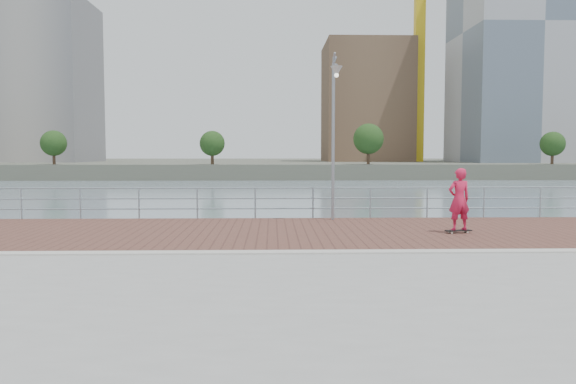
{
  "coord_description": "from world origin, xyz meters",
  "views": [
    {
      "loc": [
        -0.41,
        -12.87,
        2.34
      ],
      "look_at": [
        0.0,
        2.0,
        1.3
      ],
      "focal_mm": 35.0,
      "sensor_mm": 36.0,
      "label": 1
    }
  ],
  "objects": [
    {
      "name": "tower_crane",
      "position": [
        27.36,
        104.0,
        33.5
      ],
      "size": [
        47.0,
        2.0,
        50.7
      ],
      "color": "gold",
      "rests_on": "far_shore"
    },
    {
      "name": "shoreline_trees",
      "position": [
        1.37,
        77.0,
        4.12
      ],
      "size": [
        144.35,
        4.9,
        6.54
      ],
      "color": "#473323",
      "rests_on": "far_shore"
    },
    {
      "name": "skateboarder",
      "position": [
        4.97,
        3.1,
        1.0
      ],
      "size": [
        0.72,
        0.54,
        1.8
      ],
      "primitive_type": "imported",
      "rotation": [
        0.0,
        0.0,
        3.32
      ],
      "color": "#D21C44",
      "rests_on": "skateboard"
    },
    {
      "name": "guardrail",
      "position": [
        0.0,
        7.0,
        0.69
      ],
      "size": [
        39.06,
        0.06,
        1.13
      ],
      "color": "#8C9EA8",
      "rests_on": "brick_lane"
    },
    {
      "name": "curb",
      "position": [
        0.0,
        0.0,
        0.03
      ],
      "size": [
        40.0,
        0.4,
        0.06
      ],
      "primitive_type": "cube",
      "color": "#B7B5AD",
      "rests_on": "seawall"
    },
    {
      "name": "street_lamp",
      "position": [
        1.69,
        6.1,
        3.87
      ],
      "size": [
        0.4,
        1.15,
        5.44
      ],
      "color": "gray",
      "rests_on": "brick_lane"
    },
    {
      "name": "skateboard",
      "position": [
        4.97,
        3.1,
        0.09
      ],
      "size": [
        0.8,
        0.33,
        0.09
      ],
      "rotation": [
        0.0,
        0.0,
        0.18
      ],
      "color": "black",
      "rests_on": "brick_lane"
    },
    {
      "name": "skyline",
      "position": [
        24.84,
        103.84,
        22.37
      ],
      "size": [
        233.0,
        41.0,
        56.81
      ],
      "color": "#ADA38E",
      "rests_on": "far_shore"
    },
    {
      "name": "far_shore",
      "position": [
        0.0,
        122.5,
        -0.75
      ],
      "size": [
        320.0,
        95.0,
        2.5
      ],
      "primitive_type": "cube",
      "color": "#4C5142",
      "rests_on": "ground"
    },
    {
      "name": "water",
      "position": [
        0.0,
        0.0,
        -2.0
      ],
      "size": [
        400.0,
        400.0,
        0.0
      ],
      "primitive_type": "plane",
      "color": "slate",
      "rests_on": "ground"
    },
    {
      "name": "brick_lane",
      "position": [
        0.0,
        3.6,
        0.01
      ],
      "size": [
        40.0,
        6.8,
        0.02
      ],
      "primitive_type": "cube",
      "color": "brown",
      "rests_on": "seawall"
    }
  ]
}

